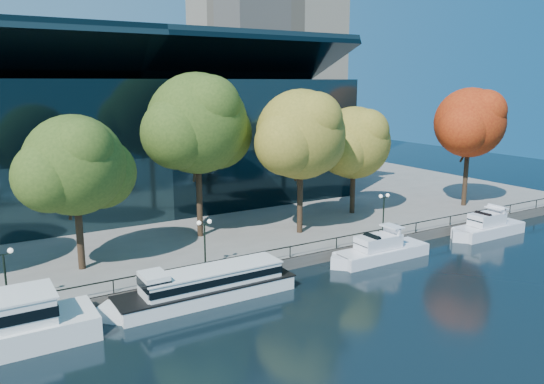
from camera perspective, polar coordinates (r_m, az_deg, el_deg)
ground at (r=43.52m, az=4.32°, el=-9.44°), size 160.00×160.00×0.00m
promenade at (r=74.81m, az=-12.05°, el=-0.22°), size 90.00×67.08×1.00m
railing at (r=45.40m, az=1.96°, el=-5.91°), size 88.20×0.08×0.99m
convention_building at (r=68.02m, az=-14.24°, el=5.34°), size 50.00×24.57×21.43m
tour_boat at (r=39.55m, az=-7.47°, el=-9.90°), size 14.70×3.28×2.79m
cruiser_near at (r=48.70m, az=11.39°, el=-6.15°), size 10.28×2.65×2.98m
cruiser_far at (r=59.33m, az=22.07°, el=-3.49°), size 9.50×2.63×3.10m
tree_1 at (r=43.69m, az=-20.25°, el=2.51°), size 9.79×8.02×12.33m
tree_2 at (r=50.33m, az=-7.80°, el=7.09°), size 11.78×9.66×15.62m
tree_3 at (r=51.30m, az=3.31°, el=6.00°), size 10.82×8.87×14.09m
tree_4 at (r=60.08m, az=8.98°, el=5.09°), size 10.06×8.25×12.07m
tree_5 at (r=67.18m, az=20.61°, el=6.85°), size 10.24×8.39×14.09m
lamp_0 at (r=39.27m, az=-26.87°, el=-6.95°), size 1.26×0.36×4.03m
lamp_1 at (r=42.51m, az=-7.27°, el=-4.36°), size 1.26×0.36×4.03m
lamp_2 at (r=52.88m, az=11.94°, el=-1.31°), size 1.26×0.36×4.03m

